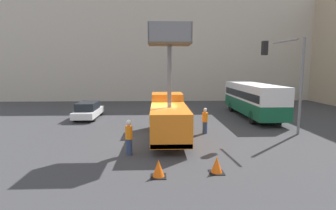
# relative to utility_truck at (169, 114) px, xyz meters

# --- Properties ---
(ground_plane) EXTENTS (120.00, 120.00, 0.00)m
(ground_plane) POSITION_rel_utility_truck_xyz_m (-0.77, -0.25, -1.58)
(ground_plane) COLOR #38383A
(building_backdrop_far) EXTENTS (44.00, 10.00, 15.84)m
(building_backdrop_far) POSITION_rel_utility_truck_xyz_m (-0.77, 24.51, 6.35)
(building_backdrop_far) COLOR #BCB2A3
(building_backdrop_far) RESTS_ON ground_plane
(utility_truck) EXTENTS (2.40, 7.31, 7.00)m
(utility_truck) POSITION_rel_utility_truck_xyz_m (0.00, 0.00, 0.00)
(utility_truck) COLOR orange
(utility_truck) RESTS_ON ground_plane
(city_bus) EXTENTS (2.54, 10.03, 3.10)m
(city_bus) POSITION_rel_utility_truck_xyz_m (8.13, 7.24, 0.26)
(city_bus) COLOR #145638
(city_bus) RESTS_ON ground_plane
(traffic_light_pole) EXTENTS (3.01, 2.76, 6.57)m
(traffic_light_pole) POSITION_rel_utility_truck_xyz_m (8.07, 0.64, 2.79)
(traffic_light_pole) COLOR slate
(traffic_light_pole) RESTS_ON ground_plane
(road_worker_near_truck) EXTENTS (0.38, 0.38, 1.87)m
(road_worker_near_truck) POSITION_rel_utility_truck_xyz_m (-2.21, -3.14, -0.64)
(road_worker_near_truck) COLOR navy
(road_worker_near_truck) RESTS_ON ground_plane
(road_worker_directing) EXTENTS (0.38, 0.38, 1.81)m
(road_worker_directing) POSITION_rel_utility_truck_xyz_m (2.59, 1.19, -0.67)
(road_worker_directing) COLOR navy
(road_worker_directing) RESTS_ON ground_plane
(traffic_cone_near_truck) EXTENTS (0.64, 0.64, 0.73)m
(traffic_cone_near_truck) POSITION_rel_utility_truck_xyz_m (1.87, -5.76, -1.23)
(traffic_cone_near_truck) COLOR black
(traffic_cone_near_truck) RESTS_ON ground_plane
(traffic_cone_mid_road) EXTENTS (0.65, 0.65, 0.74)m
(traffic_cone_mid_road) POSITION_rel_utility_truck_xyz_m (-0.67, -6.09, -1.23)
(traffic_cone_mid_road) COLOR black
(traffic_cone_mid_road) RESTS_ON ground_plane
(parked_car_curbside) EXTENTS (1.83, 4.77, 1.50)m
(parked_car_curbside) POSITION_rel_utility_truck_xyz_m (-6.98, 7.06, -0.82)
(parked_car_curbside) COLOR silver
(parked_car_curbside) RESTS_ON ground_plane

